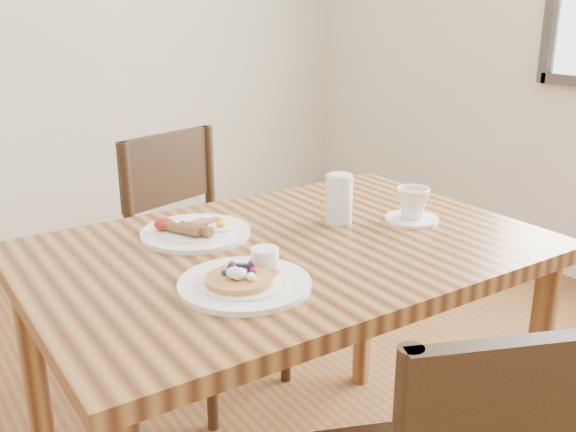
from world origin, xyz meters
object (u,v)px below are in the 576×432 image
object	(u,v)px
dining_table	(288,282)
teacup_saucer	(412,206)
chair_far	(199,251)
breakfast_plate	(194,231)
water_glass	(339,199)
pancake_plate	(246,279)

from	to	relation	value
dining_table	teacup_saucer	distance (m)	0.39
dining_table	teacup_saucer	xyz separation A→B (m)	(0.37, -0.04, 0.14)
chair_far	breakfast_plate	bearing A→B (deg)	47.55
breakfast_plate	water_glass	bearing A→B (deg)	-17.92
pancake_plate	water_glass	bearing A→B (deg)	27.62
breakfast_plate	teacup_saucer	world-z (taller)	teacup_saucer
pancake_plate	breakfast_plate	xyz separation A→B (m)	(0.04, 0.33, -0.00)
dining_table	pancake_plate	bearing A→B (deg)	-143.61
dining_table	teacup_saucer	bearing A→B (deg)	-5.56
dining_table	water_glass	size ratio (longest dim) A/B	9.52
pancake_plate	teacup_saucer	xyz separation A→B (m)	(0.57, 0.11, 0.03)
chair_far	teacup_saucer	distance (m)	0.82
chair_far	pancake_plate	world-z (taller)	chair_far
dining_table	pancake_plate	world-z (taller)	pancake_plate
dining_table	pancake_plate	size ratio (longest dim) A/B	4.44
dining_table	pancake_plate	xyz separation A→B (m)	(-0.20, -0.15, 0.11)
pancake_plate	teacup_saucer	bearing A→B (deg)	11.24
chair_far	teacup_saucer	world-z (taller)	chair_far
pancake_plate	water_glass	world-z (taller)	water_glass
chair_far	teacup_saucer	bearing A→B (deg)	95.62
water_glass	breakfast_plate	bearing A→B (deg)	162.08
dining_table	teacup_saucer	world-z (taller)	teacup_saucer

